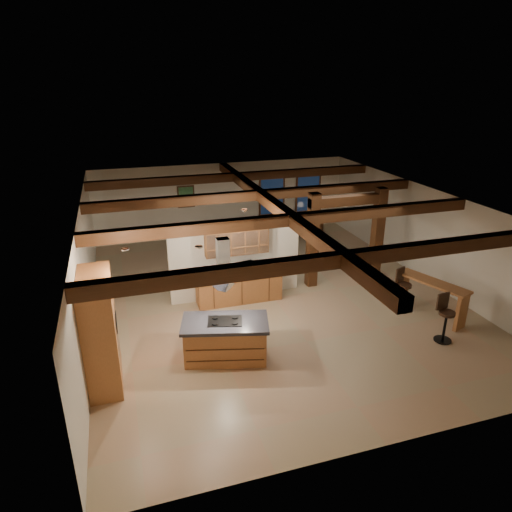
% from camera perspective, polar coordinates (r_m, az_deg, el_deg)
% --- Properties ---
extents(ground, '(12.00, 12.00, 0.00)m').
position_cam_1_polar(ground, '(13.38, 2.18, -5.21)').
color(ground, tan).
rests_on(ground, ground).
extents(room_walls, '(12.00, 12.00, 12.00)m').
position_cam_1_polar(room_walls, '(12.68, 2.29, 1.99)').
color(room_walls, beige).
rests_on(room_walls, ground).
extents(ceiling_beams, '(10.00, 12.00, 0.28)m').
position_cam_1_polar(ceiling_beams, '(12.38, 2.36, 6.26)').
color(ceiling_beams, '#371E0D').
rests_on(ceiling_beams, room_walls).
extents(timber_posts, '(2.50, 0.30, 2.90)m').
position_cam_1_polar(timber_posts, '(14.10, 11.24, 3.56)').
color(timber_posts, '#371E0D').
rests_on(timber_posts, ground).
extents(partition_wall, '(3.80, 0.18, 2.20)m').
position_cam_1_polar(partition_wall, '(13.09, -2.62, -0.55)').
color(partition_wall, beige).
rests_on(partition_wall, ground).
extents(pantry_cabinet, '(0.67, 1.60, 2.40)m').
position_cam_1_polar(pantry_cabinet, '(9.92, -18.89, -8.86)').
color(pantry_cabinet, '#A66135').
rests_on(pantry_cabinet, ground).
extents(back_counter, '(2.50, 0.66, 0.94)m').
position_cam_1_polar(back_counter, '(13.00, -2.13, -3.72)').
color(back_counter, '#A66135').
rests_on(back_counter, ground).
extents(upper_display_cabinet, '(1.80, 0.36, 0.95)m').
position_cam_1_polar(upper_display_cabinet, '(12.65, -2.45, 2.28)').
color(upper_display_cabinet, '#A66135').
rests_on(upper_display_cabinet, partition_wall).
extents(range_hood, '(1.10, 1.10, 1.40)m').
position_cam_1_polar(range_hood, '(9.88, -4.03, -3.92)').
color(range_hood, silver).
rests_on(range_hood, room_walls).
extents(back_windows, '(2.70, 0.07, 1.70)m').
position_cam_1_polar(back_windows, '(19.03, 4.29, 7.77)').
color(back_windows, '#371E0D').
rests_on(back_windows, room_walls).
extents(framed_art, '(0.65, 0.05, 0.85)m').
position_cam_1_polar(framed_art, '(17.89, -8.74, 7.35)').
color(framed_art, '#371E0D').
rests_on(framed_art, room_walls).
extents(recessed_cans, '(3.16, 2.46, 0.03)m').
position_cam_1_polar(recessed_cans, '(9.94, -7.73, 2.85)').
color(recessed_cans, silver).
rests_on(recessed_cans, room_walls).
extents(kitchen_island, '(2.13, 1.48, 0.96)m').
position_cam_1_polar(kitchen_island, '(10.51, -3.84, -10.34)').
color(kitchen_island, '#A66135').
rests_on(kitchen_island, ground).
extents(dining_table, '(1.67, 0.95, 0.58)m').
position_cam_1_polar(dining_table, '(15.72, -3.67, 0.15)').
color(dining_table, '#381D0E').
rests_on(dining_table, ground).
extents(sofa, '(2.15, 1.07, 0.60)m').
position_cam_1_polar(sofa, '(18.63, 4.75, 3.62)').
color(sofa, black).
rests_on(sofa, ground).
extents(microwave, '(0.47, 0.38, 0.23)m').
position_cam_1_polar(microwave, '(12.82, -1.10, -1.25)').
color(microwave, silver).
rests_on(microwave, back_counter).
extents(bar_counter, '(1.14, 1.99, 1.02)m').
position_cam_1_polar(bar_counter, '(12.96, 21.08, -4.31)').
color(bar_counter, '#A66135').
rests_on(bar_counter, ground).
extents(side_table, '(0.48, 0.48, 0.53)m').
position_cam_1_polar(side_table, '(18.89, 7.53, 3.65)').
color(side_table, '#371E0D').
rests_on(side_table, ground).
extents(table_lamp, '(0.28, 0.28, 0.32)m').
position_cam_1_polar(table_lamp, '(18.75, 7.60, 5.10)').
color(table_lamp, black).
rests_on(table_lamp, side_table).
extents(bar_stool_a, '(0.42, 0.43, 1.21)m').
position_cam_1_polar(bar_stool_a, '(11.95, 22.52, -7.15)').
color(bar_stool_a, black).
rests_on(bar_stool_a, ground).
extents(bar_stool_b, '(0.45, 0.46, 1.21)m').
position_cam_1_polar(bar_stool_b, '(13.05, 17.83, -4.03)').
color(bar_stool_b, black).
rests_on(bar_stool_b, ground).
extents(dining_chairs, '(1.80, 1.80, 1.07)m').
position_cam_1_polar(dining_chairs, '(15.63, -3.69, 1.01)').
color(dining_chairs, '#371E0D').
rests_on(dining_chairs, ground).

